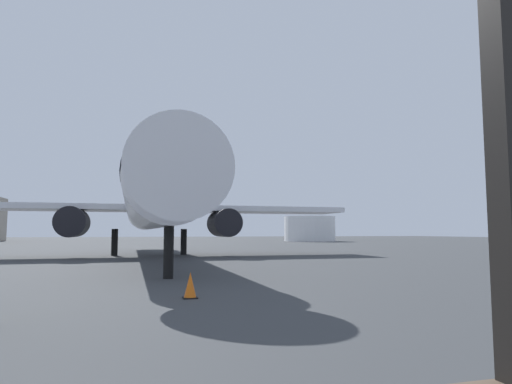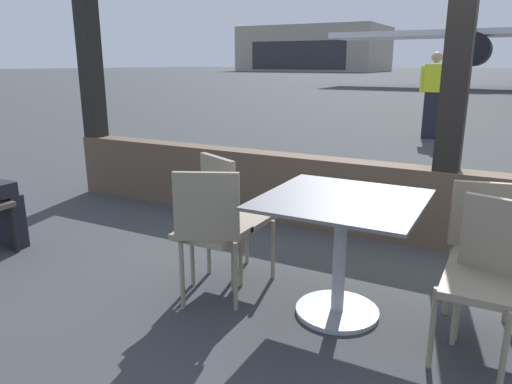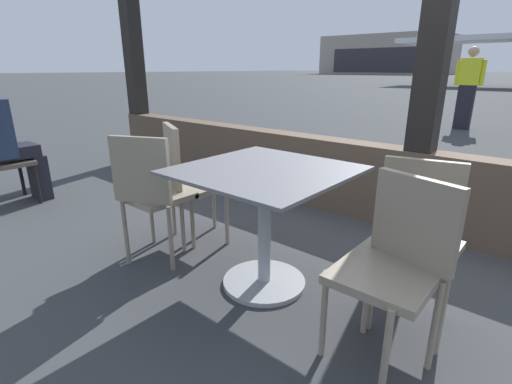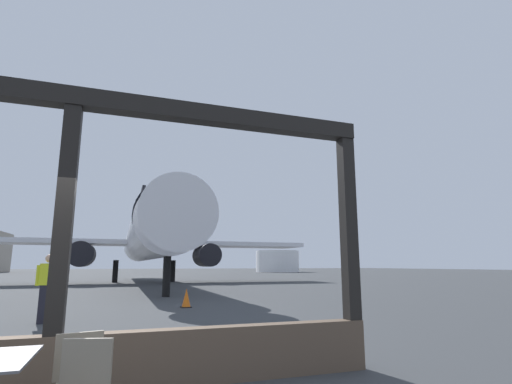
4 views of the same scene
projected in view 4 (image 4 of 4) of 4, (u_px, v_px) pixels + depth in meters
The scene contains 7 objects.
ground_plane at pixel (111, 279), 41.41m from camera, with size 220.00×220.00×0.00m, color #383A3D.
window_frame at pixel (58, 281), 4.53m from camera, with size 8.11×0.24×3.68m.
cafe_chair_aisle_right at pixel (79, 375), 3.37m from camera, with size 0.46×0.46×0.86m.
airplane at pixel (149, 238), 30.83m from camera, with size 27.54×33.25×10.26m.
ground_crew_worker at pixel (47, 287), 9.98m from camera, with size 0.56×0.22×1.74m.
traffic_cone at pixel (186, 298), 13.56m from camera, with size 0.36×0.36×0.65m.
fuel_storage_tank at pixel (277, 261), 80.77m from camera, with size 8.94×8.94×4.36m, color white.
Camera 4 is at (0.66, -5.14, 1.47)m, focal length 27.20 mm.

